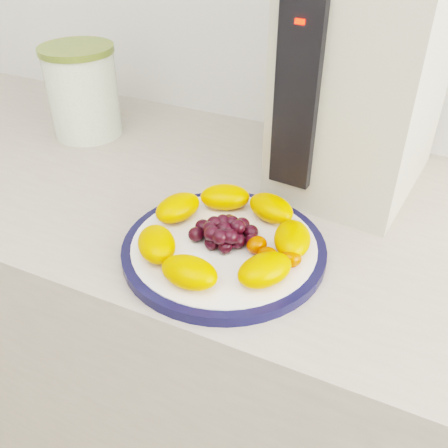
% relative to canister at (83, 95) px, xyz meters
% --- Properties ---
extents(counter, '(3.50, 0.60, 0.90)m').
position_rel_canister_xyz_m(counter, '(0.36, -0.09, -0.53)').
color(counter, '#AFA293').
rests_on(counter, floor).
extents(cabinet_face, '(3.48, 0.58, 0.84)m').
position_rel_canister_xyz_m(cabinet_face, '(0.36, -0.09, -0.56)').
color(cabinet_face, '#9A754D').
rests_on(cabinet_face, floor).
extents(plate_rim, '(0.29, 0.29, 0.01)m').
position_rel_canister_xyz_m(plate_rim, '(0.43, -0.24, -0.07)').
color(plate_rim, '#0D0F33').
rests_on(plate_rim, counter).
extents(plate_face, '(0.26, 0.26, 0.02)m').
position_rel_canister_xyz_m(plate_face, '(0.43, -0.24, -0.07)').
color(plate_face, white).
rests_on(plate_face, counter).
extents(canister, '(0.14, 0.14, 0.16)m').
position_rel_canister_xyz_m(canister, '(0.00, 0.00, 0.00)').
color(canister, '#406412').
rests_on(canister, counter).
extents(canister_lid, '(0.15, 0.15, 0.01)m').
position_rel_canister_xyz_m(canister_lid, '(0.00, 0.00, 0.09)').
color(canister_lid, '#5D6B2A').
rests_on(canister_lid, canister).
extents(appliance_body, '(0.23, 0.31, 0.36)m').
position_rel_canister_xyz_m(appliance_body, '(0.53, 0.05, 0.10)').
color(appliance_body, beige).
rests_on(appliance_body, counter).
extents(appliance_panel, '(0.06, 0.03, 0.27)m').
position_rel_canister_xyz_m(appliance_panel, '(0.47, -0.10, 0.10)').
color(appliance_panel, black).
rests_on(appliance_panel, appliance_body).
extents(appliance_led, '(0.01, 0.01, 0.01)m').
position_rel_canister_xyz_m(appliance_led, '(0.47, -0.11, 0.21)').
color(appliance_led, '#FF0C05').
rests_on(appliance_led, appliance_panel).
extents(fruit_plate, '(0.25, 0.24, 0.04)m').
position_rel_canister_xyz_m(fruit_plate, '(0.43, -0.24, -0.05)').
color(fruit_plate, '#FF7E00').
rests_on(fruit_plate, plate_face).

